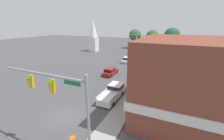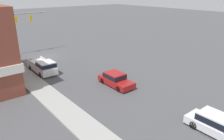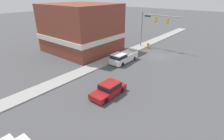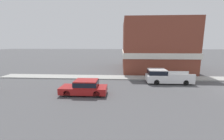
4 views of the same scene
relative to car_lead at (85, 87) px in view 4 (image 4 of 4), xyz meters
name	(u,v)px [view 4 (image 4 of 4)]	position (x,y,z in m)	size (l,w,h in m)	color
sidewalk_curb	(208,79)	(7.22, -15.90, -0.70)	(2.40, 60.00, 0.14)	#9E9E99
car_lead	(85,87)	(0.00, 0.00, 0.00)	(1.90, 4.57, 1.48)	black
pickup_truck_parked	(165,76)	(4.80, -9.16, 0.12)	(2.03, 5.62, 1.79)	black
corner_brick_building	(154,46)	(15.31, -9.77, 3.59)	(13.09, 11.86, 8.99)	brown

